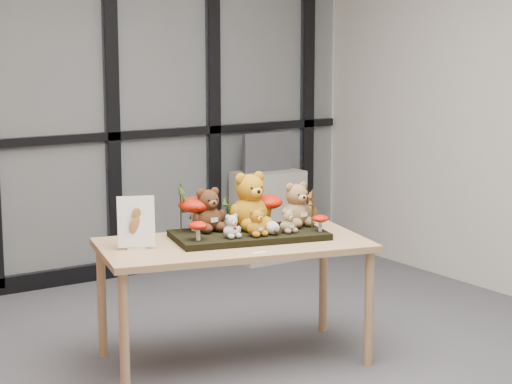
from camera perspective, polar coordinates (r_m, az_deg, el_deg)
room_shell at (r=4.37m, az=-0.75°, el=8.36°), size 5.00×5.00×5.00m
glass_partition at (r=6.59m, az=-12.47°, el=6.32°), size 4.90×0.06×2.78m
display_table at (r=5.03m, az=-1.40°, el=-3.83°), size 1.57×1.04×0.67m
diorama_tray at (r=5.09m, az=-0.43°, el=-2.67°), size 0.90×0.60×0.04m
bear_pooh_yellow at (r=5.15m, az=-0.40°, el=-0.34°), size 0.32×0.30×0.35m
bear_brown_medium at (r=5.09m, az=-2.99°, el=-0.95°), size 0.24×0.23×0.26m
bear_tan_back at (r=5.23m, az=2.50°, el=-0.61°), size 0.25×0.23×0.27m
bear_small_yellow at (r=4.97m, az=0.03°, el=-1.78°), size 0.15×0.14×0.17m
bear_white_bow at (r=4.93m, az=-1.51°, el=-2.03°), size 0.13×0.12×0.14m
bear_beige_small at (r=5.06m, az=1.99°, el=-1.71°), size 0.13×0.12×0.14m
plush_cream_hedgehog at (r=5.01m, az=0.99°, el=-2.18°), size 0.07×0.07×0.08m
mushroom_back_left at (r=5.11m, az=-3.78°, el=-1.26°), size 0.18×0.18×0.21m
mushroom_back_right at (r=5.24m, az=0.71°, el=-1.04°), size 0.17×0.17×0.19m
mushroom_front_left at (r=4.88m, az=-3.59°, el=-2.33°), size 0.10×0.10×0.11m
mushroom_front_right at (r=5.11m, az=3.99°, el=-1.87°), size 0.09×0.09×0.10m
sprig_green_far_left at (r=5.06m, az=-4.65°, el=-1.00°), size 0.05×0.05×0.27m
sprig_green_mid_left at (r=5.14m, az=-3.73°, el=-1.34°), size 0.05×0.05×0.18m
sprig_dry_far_right at (r=5.28m, az=3.12°, el=-0.74°), size 0.05×0.05×0.23m
sprig_dry_mid_right at (r=5.18m, az=3.48°, el=-1.05°), size 0.05×0.05×0.22m
sprig_green_centre at (r=5.20m, az=-1.76°, el=-1.26°), size 0.05×0.05×0.17m
sign_holder at (r=4.87m, az=-7.38°, el=-2.01°), size 0.20×0.12×0.28m
label_card at (r=4.76m, az=0.19°, el=-3.75°), size 0.08×0.03×0.00m
cabinet at (r=7.33m, az=0.75°, el=-1.48°), size 0.54×0.31×0.71m
monitor at (r=7.26m, az=0.67°, el=2.48°), size 0.43×0.04×0.30m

